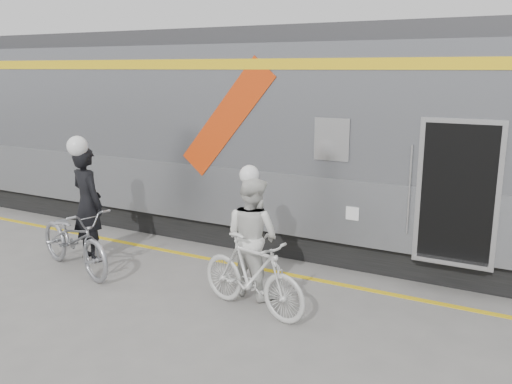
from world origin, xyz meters
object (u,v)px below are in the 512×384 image
Objects in this scene: woman at (252,236)px; bicycle_right at (252,275)px; man at (88,204)px; bicycle_left at (74,239)px.

bicycle_right is (0.30, -0.55, -0.36)m from woman.
woman is (3.31, 0.04, -0.11)m from man.
bicycle_left is 3.41m from bicycle_right.
man is 3.68m from bicycle_right.
woman is 0.72m from bicycle_right.
bicycle_left is 1.18× the size of woman.
woman is 0.99× the size of bicycle_right.
bicycle_left is 1.17× the size of bicycle_right.
bicycle_right is (3.61, -0.51, -0.47)m from man.
woman is at bearing -162.72° from man.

